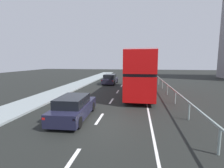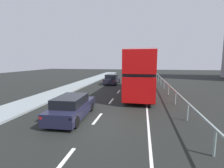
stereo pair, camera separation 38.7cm
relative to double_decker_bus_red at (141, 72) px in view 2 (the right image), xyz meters
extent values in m
cube|color=black|center=(-2.44, -9.10, -2.40)|extent=(74.38, 120.00, 0.10)
cube|color=silver|center=(-2.44, -12.93, -2.35)|extent=(0.16, 2.00, 0.01)
cube|color=silver|center=(-2.44, -8.34, -2.35)|extent=(0.16, 2.00, 0.01)
cube|color=silver|center=(-2.44, -3.75, -2.35)|extent=(0.16, 2.00, 0.01)
cube|color=silver|center=(-2.44, 0.84, -2.35)|extent=(0.16, 2.00, 0.01)
cube|color=silver|center=(-2.44, 5.42, -2.35)|extent=(0.16, 2.00, 0.01)
cube|color=silver|center=(-2.44, 10.01, -2.35)|extent=(0.16, 2.00, 0.01)
cube|color=silver|center=(-2.44, 14.60, -2.35)|extent=(0.16, 2.00, 0.01)
cube|color=silver|center=(-2.44, 19.18, -2.35)|extent=(0.16, 2.00, 0.01)
cube|color=silver|center=(0.56, -0.10, -2.35)|extent=(0.12, 46.00, 0.01)
cube|color=gray|center=(2.83, -0.10, -1.32)|extent=(0.08, 42.00, 0.08)
cylinder|color=gray|center=(2.83, -11.55, -1.83)|extent=(0.10, 0.10, 1.04)
cylinder|color=gray|center=(2.83, -7.74, -1.83)|extent=(0.10, 0.10, 1.04)
cylinder|color=gray|center=(2.83, -3.92, -1.83)|extent=(0.10, 0.10, 1.04)
cylinder|color=gray|center=(2.83, -0.10, -1.83)|extent=(0.10, 0.10, 1.04)
cylinder|color=gray|center=(2.83, 3.72, -1.83)|extent=(0.10, 0.10, 1.04)
cylinder|color=gray|center=(2.83, 7.54, -1.83)|extent=(0.10, 0.10, 1.04)
cylinder|color=gray|center=(2.83, 11.35, -1.83)|extent=(0.10, 0.10, 1.04)
cylinder|color=gray|center=(2.83, 15.17, -1.83)|extent=(0.10, 0.10, 1.04)
cylinder|color=gray|center=(2.83, 18.99, -1.83)|extent=(0.10, 0.10, 1.04)
cube|color=red|center=(0.00, -0.01, -1.04)|extent=(2.61, 11.28, 1.93)
cube|color=black|center=(0.00, -0.01, 0.05)|extent=(2.63, 10.83, 0.24)
cube|color=red|center=(0.00, -0.01, 1.06)|extent=(2.61, 11.28, 1.77)
cube|color=silver|center=(0.00, -0.01, 2.00)|extent=(2.56, 11.05, 0.10)
cube|color=black|center=(0.07, 5.59, -0.94)|extent=(2.23, 0.07, 1.35)
cube|color=yellow|center=(0.07, 5.59, 1.50)|extent=(1.48, 0.06, 0.28)
cylinder|color=black|center=(-1.08, 4.23, -1.85)|extent=(0.29, 1.00, 1.00)
cylinder|color=black|center=(1.19, 4.20, -1.85)|extent=(0.29, 1.00, 1.00)
cylinder|color=black|center=(-1.19, -4.02, -1.85)|extent=(0.29, 1.00, 1.00)
cylinder|color=black|center=(1.09, -4.04, -1.85)|extent=(0.29, 1.00, 1.00)
cube|color=#1C1D34|center=(-4.00, -8.44, -1.83)|extent=(1.90, 4.55, 0.69)
cube|color=black|center=(-3.99, -8.67, -1.22)|extent=(1.61, 2.53, 0.52)
cube|color=red|center=(-4.67, -10.69, -1.65)|extent=(0.16, 0.07, 0.12)
cube|color=red|center=(-3.15, -10.63, -1.65)|extent=(0.16, 0.07, 0.12)
cylinder|color=black|center=(-4.84, -6.93, -2.03)|extent=(0.23, 0.65, 0.64)
cylinder|color=black|center=(-3.28, -6.87, -2.03)|extent=(0.23, 0.65, 0.64)
cylinder|color=black|center=(-4.72, -10.02, -2.03)|extent=(0.23, 0.65, 0.64)
cylinder|color=black|center=(-3.16, -9.96, -2.03)|extent=(0.23, 0.65, 0.64)
cube|color=#1F1E2E|center=(-4.36, 7.22, -1.82)|extent=(1.93, 4.35, 0.70)
cube|color=black|center=(-4.36, 7.00, -1.18)|extent=(1.65, 2.42, 0.59)
cube|color=red|center=(-5.22, 5.13, -1.65)|extent=(0.16, 0.07, 0.12)
cube|color=red|center=(-3.65, 5.07, -1.65)|extent=(0.16, 0.07, 0.12)
cylinder|color=black|center=(-5.11, 8.69, -2.03)|extent=(0.22, 0.65, 0.64)
cylinder|color=black|center=(-3.50, 8.63, -2.03)|extent=(0.22, 0.65, 0.64)
cylinder|color=black|center=(-5.22, 5.80, -2.03)|extent=(0.22, 0.65, 0.64)
cylinder|color=black|center=(-3.61, 5.74, -2.03)|extent=(0.22, 0.65, 0.64)
camera|label=1|loc=(-0.19, -17.98, 1.12)|focal=27.18mm
camera|label=2|loc=(0.19, -17.92, 1.12)|focal=27.18mm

